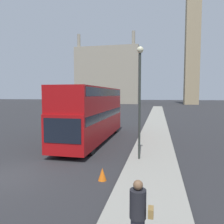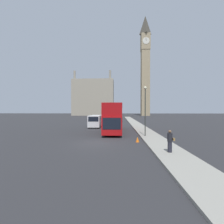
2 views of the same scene
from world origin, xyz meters
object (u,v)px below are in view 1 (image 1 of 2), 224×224
object	(u,v)px
white_van	(76,117)
street_lamp	(140,87)
red_double_decker_bus	(93,111)
clock_tower	(193,18)
pedestrian	(138,217)

from	to	relation	value
white_van	street_lamp	world-z (taller)	street_lamp
red_double_decker_bus	street_lamp	world-z (taller)	street_lamp
clock_tower	white_van	size ratio (longest dim) A/B	11.19
street_lamp	clock_tower	bearing A→B (deg)	80.29
white_van	pedestrian	xyz separation A→B (m)	(8.50, -17.93, -0.27)
red_double_decker_bus	white_van	world-z (taller)	red_double_decker_bus
pedestrian	street_lamp	distance (m)	7.93
clock_tower	pedestrian	world-z (taller)	clock_tower
clock_tower	street_lamp	size ratio (longest dim) A/B	10.13
red_double_decker_bus	white_van	size ratio (longest dim) A/B	2.04
pedestrian	street_lamp	bearing A→B (deg)	94.83
pedestrian	clock_tower	bearing A→B (deg)	81.54
clock_tower	red_double_decker_bus	bearing A→B (deg)	-103.51
red_double_decker_bus	street_lamp	bearing A→B (deg)	-48.50
white_van	street_lamp	distance (m)	13.59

